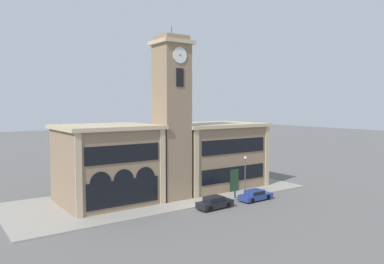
{
  "coord_description": "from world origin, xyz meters",
  "views": [
    {
      "loc": [
        -25.1,
        -34.67,
        11.96
      ],
      "look_at": [
        1.82,
        3.44,
        8.61
      ],
      "focal_mm": 35.0,
      "sensor_mm": 36.0,
      "label": 1
    }
  ],
  "objects": [
    {
      "name": "fire_hydrant",
      "position": [
        2.15,
        0.59,
        0.57
      ],
      "size": [
        0.22,
        0.22,
        0.87
      ],
      "color": "red",
      "rests_on": "sidewalk_kerb"
    },
    {
      "name": "sidewalk_kerb",
      "position": [
        0.0,
        7.56,
        0.07
      ],
      "size": [
        39.23,
        15.11,
        0.15
      ],
      "color": "gray",
      "rests_on": "ground_plane"
    },
    {
      "name": "street_lamp",
      "position": [
        8.1,
        0.4,
        3.63
      ],
      "size": [
        0.36,
        0.36,
        5.22
      ],
      "color": "#4C4C51",
      "rests_on": "sidewalk_kerb"
    },
    {
      "name": "town_hall_left_wing",
      "position": [
        -7.55,
        8.24,
        4.81
      ],
      "size": [
        11.51,
        10.37,
        9.57
      ],
      "color": "#897056",
      "rests_on": "ground_plane"
    },
    {
      "name": "parked_car_near",
      "position": [
        1.56,
        -1.43,
        0.75
      ],
      "size": [
        4.4,
        1.84,
        1.43
      ],
      "rotation": [
        0.0,
        0.0,
        0.02
      ],
      "color": "black",
      "rests_on": "ground_plane"
    },
    {
      "name": "bollard",
      "position": [
        6.42,
        0.47,
        0.67
      ],
      "size": [
        0.18,
        0.18,
        1.06
      ],
      "color": "black",
      "rests_on": "sidewalk_kerb"
    },
    {
      "name": "clock_tower",
      "position": [
        0.0,
        5.28,
        10.31
      ],
      "size": [
        4.38,
        4.38,
        21.69
      ],
      "color": "#897056",
      "rests_on": "ground_plane"
    },
    {
      "name": "ground_plane",
      "position": [
        0.0,
        0.0,
        0.0
      ],
      "size": [
        300.0,
        300.0,
        0.0
      ],
      "primitive_type": "plane",
      "color": "#605E5B"
    },
    {
      "name": "town_hall_right_wing",
      "position": [
        8.88,
        8.25,
        4.69
      ],
      "size": [
        14.18,
        10.37,
        9.32
      ],
      "color": "#897056",
      "rests_on": "ground_plane"
    },
    {
      "name": "parked_car_mid",
      "position": [
        8.1,
        -1.43,
        0.69
      ],
      "size": [
        4.54,
        1.95,
        1.32
      ],
      "rotation": [
        0.0,
        0.0,
        0.02
      ],
      "color": "navy",
      "rests_on": "ground_plane"
    }
  ]
}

